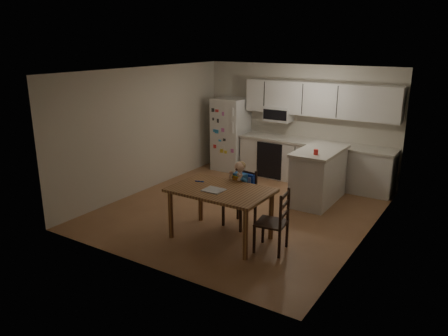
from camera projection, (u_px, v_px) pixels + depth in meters
room at (255, 138)px, 8.07m from camera, size 4.52×5.01×2.51m
refrigerator at (231, 134)px, 10.33m from camera, size 0.72×0.70×1.70m
kitchen_run at (314, 143)px, 9.34m from camera, size 3.37×0.62×2.15m
kitchen_island at (319, 175)px, 8.31m from camera, size 0.73×1.39×1.03m
red_cup at (316, 152)px, 7.78m from camera, size 0.08×0.08×0.10m
dining_table at (221, 196)px, 6.70m from camera, size 1.52×0.98×0.81m
napkin at (214, 190)px, 6.60m from camera, size 0.30×0.26×0.01m
toddler_spoon at (199, 181)px, 7.00m from camera, size 0.12×0.06×0.02m
chair_booster at (241, 187)px, 7.20m from camera, size 0.48×0.48×1.11m
chair_side at (278, 218)px, 6.31m from camera, size 0.48×0.48×0.95m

